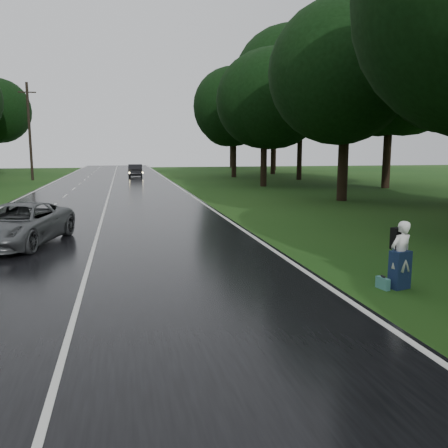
{
  "coord_description": "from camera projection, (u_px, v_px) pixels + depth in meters",
  "views": [
    {
      "loc": [
        1.04,
        -8.89,
        3.33
      ],
      "look_at": [
        3.97,
        4.76,
        1.1
      ],
      "focal_mm": 37.73,
      "sensor_mm": 36.0,
      "label": 1
    }
  ],
  "objects": [
    {
      "name": "ground",
      "position": [
        72.0,
        327.0,
        8.9
      ],
      "size": [
        160.0,
        160.0,
        0.0
      ],
      "primitive_type": "plane",
      "color": "#204614",
      "rests_on": "ground"
    },
    {
      "name": "road",
      "position": [
        106.0,
        205.0,
        28.2
      ],
      "size": [
        12.0,
        140.0,
        0.04
      ],
      "primitive_type": "cube",
      "color": "black",
      "rests_on": "ground"
    },
    {
      "name": "lane_center",
      "position": [
        106.0,
        204.0,
        28.2
      ],
      "size": [
        0.12,
        140.0,
        0.01
      ],
      "primitive_type": "cube",
      "color": "silver",
      "rests_on": "road"
    },
    {
      "name": "grey_car",
      "position": [
        18.0,
        224.0,
        16.26
      ],
      "size": [
        3.6,
        5.6,
        1.44
      ],
      "primitive_type": "imported",
      "rotation": [
        0.0,
        0.0,
        6.03
      ],
      "color": "#54585A",
      "rests_on": "road"
    },
    {
      "name": "far_car",
      "position": [
        135.0,
        171.0,
        56.09
      ],
      "size": [
        1.76,
        4.64,
        1.51
      ],
      "primitive_type": "imported",
      "rotation": [
        0.0,
        0.0,
        3.11
      ],
      "color": "black",
      "rests_on": "road"
    },
    {
      "name": "hitchhiker",
      "position": [
        400.0,
        257.0,
        11.27
      ],
      "size": [
        0.68,
        0.65,
        1.65
      ],
      "color": "silver",
      "rests_on": "ground"
    },
    {
      "name": "suitcase",
      "position": [
        383.0,
        283.0,
        11.29
      ],
      "size": [
        0.19,
        0.41,
        0.28
      ],
      "primitive_type": "cube",
      "rotation": [
        0.0,
        0.0,
        0.19
      ],
      "color": "teal",
      "rests_on": "ground"
    },
    {
      "name": "utility_pole_far",
      "position": [
        33.0,
        180.0,
        50.81
      ],
      "size": [
        1.8,
        0.28,
        10.26
      ],
      "primitive_type": null,
      "color": "black",
      "rests_on": "ground"
    },
    {
      "name": "tree_right_d",
      "position": [
        342.0,
        200.0,
        30.78
      ],
      "size": [
        8.94,
        8.94,
        13.97
      ],
      "primitive_type": null,
      "color": "black",
      "rests_on": "ground"
    },
    {
      "name": "tree_right_e",
      "position": [
        263.0,
        186.0,
        42.51
      ],
      "size": [
        8.46,
        8.46,
        13.22
      ],
      "primitive_type": null,
      "color": "black",
      "rests_on": "ground"
    },
    {
      "name": "tree_right_f",
      "position": [
        234.0,
        177.0,
        56.44
      ],
      "size": [
        9.09,
        9.09,
        14.21
      ],
      "primitive_type": null,
      "color": "black",
      "rests_on": "ground"
    }
  ]
}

